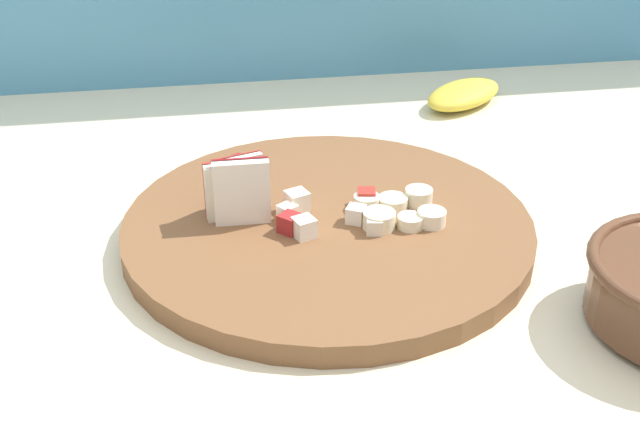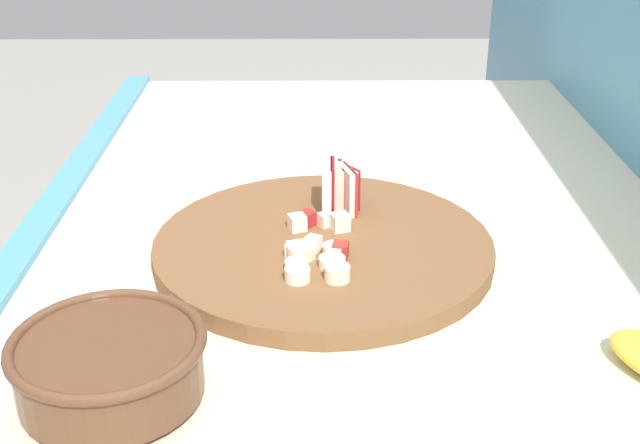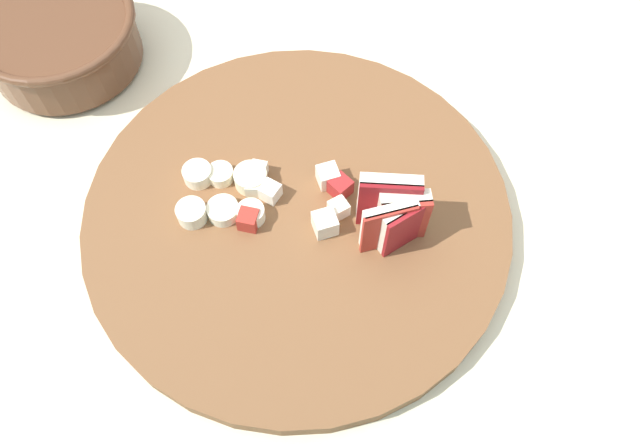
{
  "view_description": "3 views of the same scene",
  "coord_description": "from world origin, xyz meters",
  "views": [
    {
      "loc": [
        -0.03,
        -0.67,
        1.32
      ],
      "look_at": [
        0.07,
        -0.06,
        0.97
      ],
      "focal_mm": 44.9,
      "sensor_mm": 36.0,
      "label": 1
    },
    {
      "loc": [
        0.9,
        -0.05,
        1.38
      ],
      "look_at": [
        0.12,
        -0.04,
        1.0
      ],
      "focal_mm": 46.83,
      "sensor_mm": 36.0,
      "label": 2
    },
    {
      "loc": [
        0.04,
        0.23,
        1.42
      ],
      "look_at": [
        0.06,
        -0.0,
        1.0
      ],
      "focal_mm": 33.92,
      "sensor_mm": 36.0,
      "label": 3
    }
  ],
  "objects": [
    {
      "name": "apple_dice_pile",
      "position": [
        0.07,
        -0.04,
        0.97
      ],
      "size": [
        0.1,
        0.07,
        0.02
      ],
      "color": "#B22D23",
      "rests_on": "cutting_board"
    },
    {
      "name": "banana_slice_rows",
      "position": [
        0.14,
        -0.05,
        0.97
      ],
      "size": [
        0.08,
        0.07,
        0.02
      ],
      "color": "beige",
      "rests_on": "cutting_board"
    },
    {
      "name": "cutting_board",
      "position": [
        0.08,
        -0.04,
        0.95
      ],
      "size": [
        0.38,
        0.38,
        0.02
      ],
      "primitive_type": "cylinder",
      "color": "brown",
      "rests_on": "tiled_countertop"
    },
    {
      "name": "ceramic_bowl",
      "position": [
        0.33,
        -0.22,
        0.97
      ],
      "size": [
        0.16,
        0.16,
        0.06
      ],
      "color": "brown",
      "rests_on": "tiled_countertop"
    },
    {
      "name": "apple_wedge_fan",
      "position": [
        -0.01,
        -0.02,
        0.99
      ],
      "size": [
        0.06,
        0.05,
        0.06
      ],
      "color": "maroon",
      "rests_on": "cutting_board"
    }
  ]
}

